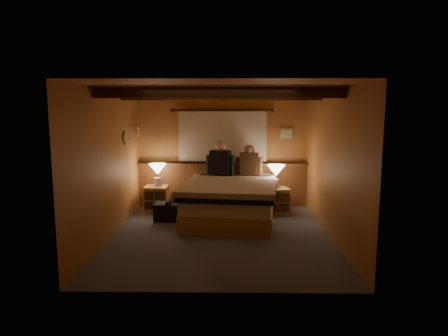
{
  "coord_description": "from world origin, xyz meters",
  "views": [
    {
      "loc": [
        0.15,
        -6.4,
        2.09
      ],
      "look_at": [
        0.05,
        0.4,
        1.07
      ],
      "focal_mm": 32.0,
      "sensor_mm": 36.0,
      "label": 1
    }
  ],
  "objects_px": {
    "lamp_right": "(276,172)",
    "person_left": "(220,161)",
    "duffel_bag": "(169,211)",
    "nightstand_right": "(276,201)",
    "lamp_left": "(158,170)",
    "nightstand_left": "(157,199)",
    "person_right": "(249,163)",
    "bed": "(231,200)"
  },
  "relations": [
    {
      "from": "lamp_right",
      "to": "person_right",
      "type": "relative_size",
      "value": 0.7
    },
    {
      "from": "nightstand_left",
      "to": "duffel_bag",
      "type": "height_order",
      "value": "nightstand_left"
    },
    {
      "from": "nightstand_right",
      "to": "duffel_bag",
      "type": "distance_m",
      "value": 2.15
    },
    {
      "from": "nightstand_right",
      "to": "person_right",
      "type": "relative_size",
      "value": 0.82
    },
    {
      "from": "bed",
      "to": "nightstand_right",
      "type": "relative_size",
      "value": 4.28
    },
    {
      "from": "nightstand_left",
      "to": "lamp_right",
      "type": "bearing_deg",
      "value": -3.23
    },
    {
      "from": "person_left",
      "to": "lamp_right",
      "type": "bearing_deg",
      "value": 3.38
    },
    {
      "from": "nightstand_left",
      "to": "person_right",
      "type": "bearing_deg",
      "value": 2.31
    },
    {
      "from": "nightstand_right",
      "to": "lamp_left",
      "type": "distance_m",
      "value": 2.48
    },
    {
      "from": "nightstand_left",
      "to": "person_left",
      "type": "relative_size",
      "value": 0.71
    },
    {
      "from": "nightstand_left",
      "to": "duffel_bag",
      "type": "xyz_separation_m",
      "value": [
        0.36,
        -0.7,
        -0.09
      ]
    },
    {
      "from": "nightstand_right",
      "to": "lamp_right",
      "type": "bearing_deg",
      "value": 129.52
    },
    {
      "from": "lamp_right",
      "to": "bed",
      "type": "bearing_deg",
      "value": -149.86
    },
    {
      "from": "nightstand_left",
      "to": "nightstand_right",
      "type": "distance_m",
      "value": 2.44
    },
    {
      "from": "lamp_right",
      "to": "person_left",
      "type": "height_order",
      "value": "person_left"
    },
    {
      "from": "lamp_left",
      "to": "duffel_bag",
      "type": "bearing_deg",
      "value": -65.55
    },
    {
      "from": "nightstand_left",
      "to": "nightstand_right",
      "type": "xyz_separation_m",
      "value": [
        2.44,
        -0.14,
        -0.0
      ]
    },
    {
      "from": "person_left",
      "to": "person_right",
      "type": "xyz_separation_m",
      "value": [
        0.59,
        0.0,
        -0.03
      ]
    },
    {
      "from": "person_left",
      "to": "duffel_bag",
      "type": "xyz_separation_m",
      "value": [
        -0.94,
        -0.78,
        -0.85
      ]
    },
    {
      "from": "person_left",
      "to": "nightstand_left",
      "type": "bearing_deg",
      "value": -162.45
    },
    {
      "from": "lamp_right",
      "to": "person_left",
      "type": "xyz_separation_m",
      "value": [
        -1.12,
        0.21,
        0.18
      ]
    },
    {
      "from": "lamp_left",
      "to": "lamp_right",
      "type": "distance_m",
      "value": 2.4
    },
    {
      "from": "nightstand_right",
      "to": "person_right",
      "type": "xyz_separation_m",
      "value": [
        -0.54,
        0.22,
        0.74
      ]
    },
    {
      "from": "person_right",
      "to": "lamp_left",
      "type": "bearing_deg",
      "value": -173.45
    },
    {
      "from": "lamp_left",
      "to": "duffel_bag",
      "type": "xyz_separation_m",
      "value": [
        0.33,
        -0.73,
        -0.66
      ]
    },
    {
      "from": "bed",
      "to": "person_right",
      "type": "height_order",
      "value": "person_right"
    },
    {
      "from": "bed",
      "to": "lamp_left",
      "type": "bearing_deg",
      "value": 161.93
    },
    {
      "from": "lamp_right",
      "to": "lamp_left",
      "type": "bearing_deg",
      "value": 176.22
    },
    {
      "from": "nightstand_left",
      "to": "person_left",
      "type": "bearing_deg",
      "value": 3.35
    },
    {
      "from": "lamp_left",
      "to": "lamp_right",
      "type": "relative_size",
      "value": 0.99
    },
    {
      "from": "nightstand_right",
      "to": "lamp_left",
      "type": "height_order",
      "value": "lamp_left"
    },
    {
      "from": "lamp_left",
      "to": "nightstand_left",
      "type": "bearing_deg",
      "value": -140.9
    },
    {
      "from": "nightstand_right",
      "to": "person_right",
      "type": "height_order",
      "value": "person_right"
    },
    {
      "from": "person_right",
      "to": "duffel_bag",
      "type": "distance_m",
      "value": 1.91
    },
    {
      "from": "nightstand_left",
      "to": "nightstand_right",
      "type": "relative_size",
      "value": 0.95
    },
    {
      "from": "nightstand_left",
      "to": "person_left",
      "type": "distance_m",
      "value": 1.52
    },
    {
      "from": "lamp_left",
      "to": "lamp_right",
      "type": "xyz_separation_m",
      "value": [
        2.39,
        -0.16,
        0.0
      ]
    },
    {
      "from": "bed",
      "to": "duffel_bag",
      "type": "bearing_deg",
      "value": -171.09
    },
    {
      "from": "person_left",
      "to": "person_right",
      "type": "distance_m",
      "value": 0.59
    },
    {
      "from": "nightstand_left",
      "to": "person_left",
      "type": "xyz_separation_m",
      "value": [
        1.31,
        0.08,
        0.76
      ]
    },
    {
      "from": "bed",
      "to": "duffel_bag",
      "type": "height_order",
      "value": "bed"
    },
    {
      "from": "nightstand_right",
      "to": "lamp_right",
      "type": "xyz_separation_m",
      "value": [
        -0.01,
        0.01,
        0.58
      ]
    }
  ]
}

